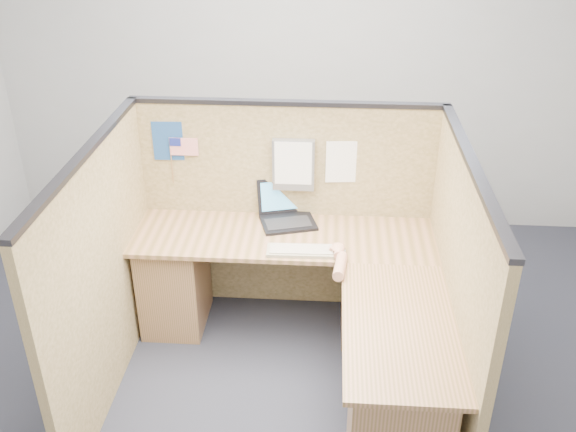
# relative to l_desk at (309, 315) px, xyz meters

# --- Properties ---
(floor) EXTENTS (5.00, 5.00, 0.00)m
(floor) POSITION_rel_l_desk_xyz_m (-0.18, -0.29, -0.39)
(floor) COLOR black
(floor) RESTS_ON ground
(wall_back) EXTENTS (5.00, 0.00, 5.00)m
(wall_back) POSITION_rel_l_desk_xyz_m (-0.18, 1.96, 1.01)
(wall_back) COLOR #ADB0B2
(wall_back) RESTS_ON floor
(cubicle_partitions) EXTENTS (2.06, 1.83, 1.53)m
(cubicle_partitions) POSITION_rel_l_desk_xyz_m (-0.18, 0.14, 0.38)
(cubicle_partitions) COLOR brown
(cubicle_partitions) RESTS_ON floor
(l_desk) EXTENTS (1.95, 1.75, 0.73)m
(l_desk) POSITION_rel_l_desk_xyz_m (0.00, 0.00, 0.00)
(l_desk) COLOR brown
(l_desk) RESTS_ON floor
(laptop) EXTENTS (0.41, 0.43, 0.25)m
(laptop) POSITION_rel_l_desk_xyz_m (-0.16, 0.61, 0.40)
(laptop) COLOR black
(laptop) RESTS_ON l_desk
(keyboard) EXTENTS (0.43, 0.16, 0.03)m
(keyboard) POSITION_rel_l_desk_xyz_m (-0.06, 0.19, 0.35)
(keyboard) COLOR gray
(keyboard) RESTS_ON l_desk
(mouse) EXTENTS (0.11, 0.07, 0.04)m
(mouse) POSITION_rel_l_desk_xyz_m (0.17, 0.19, 0.36)
(mouse) COLOR #B4B4B9
(mouse) RESTS_ON l_desk
(hand_forearm) EXTENTS (0.10, 0.36, 0.08)m
(hand_forearm) POSITION_rel_l_desk_xyz_m (0.18, 0.06, 0.37)
(hand_forearm) COLOR tan
(hand_forearm) RESTS_ON l_desk
(blue_poster) EXTENTS (0.20, 0.01, 0.27)m
(blue_poster) POSITION_rel_l_desk_xyz_m (-0.97, 0.68, 0.85)
(blue_poster) COLOR navy
(blue_poster) RESTS_ON cubicle_partitions
(american_flag) EXTENTS (0.19, 0.01, 0.33)m
(american_flag) POSITION_rel_l_desk_xyz_m (-0.88, 0.67, 0.81)
(american_flag) COLOR olive
(american_flag) RESTS_ON cubicle_partitions
(file_holder) EXTENTS (0.28, 0.05, 0.35)m
(file_holder) POSITION_rel_l_desk_xyz_m (-0.14, 0.66, 0.72)
(file_holder) COLOR slate
(file_holder) RESTS_ON cubicle_partitions
(paper_left) EXTENTS (0.24, 0.02, 0.30)m
(paper_left) POSITION_rel_l_desk_xyz_m (-0.12, 0.68, 0.73)
(paper_left) COLOR white
(paper_left) RESTS_ON cubicle_partitions
(paper_right) EXTENTS (0.23, 0.03, 0.29)m
(paper_right) POSITION_rel_l_desk_xyz_m (0.19, 0.68, 0.74)
(paper_right) COLOR white
(paper_right) RESTS_ON cubicle_partitions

